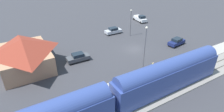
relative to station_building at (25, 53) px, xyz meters
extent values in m
plane|color=#38383D|center=(-4.00, -22.00, -2.98)|extent=(200.00, 200.00, 0.00)
cube|color=gray|center=(-18.00, -22.00, -2.89)|extent=(4.80, 70.00, 0.18)
cube|color=#59544C|center=(-18.72, -22.00, -2.74)|extent=(0.10, 70.00, 0.12)
cube|color=#59544C|center=(-17.28, -22.00, -2.74)|extent=(0.10, 70.00, 0.12)
cube|color=#A8A399|center=(-14.00, -22.00, -2.83)|extent=(3.20, 46.00, 0.30)
cube|color=#33478C|center=(-18.00, -17.95, -0.83)|extent=(2.90, 19.38, 3.70)
cube|color=red|center=(-16.54, -17.95, -1.13)|extent=(0.04, 17.83, 0.36)
cylinder|color=#33478C|center=(-18.00, -17.95, 0.92)|extent=(2.75, 18.60, 2.76)
cube|color=tan|center=(0.00, 0.00, -1.17)|extent=(11.21, 8.22, 3.61)
pyramid|color=maroon|center=(0.00, 0.00, 1.69)|extent=(12.01, 9.02, 2.13)
cube|color=#4C3323|center=(0.00, -4.14, -1.93)|extent=(1.10, 0.08, 2.10)
cylinder|color=#23284C|center=(-13.24, -19.18, -2.25)|extent=(0.22, 0.22, 0.85)
cylinder|color=yellow|center=(-13.24, -19.18, -1.52)|extent=(0.36, 0.36, 0.62)
sphere|color=tan|center=(-13.24, -19.18, -1.09)|extent=(0.24, 0.24, 0.24)
cube|color=silver|center=(6.51, -22.75, -2.26)|extent=(1.90, 4.53, 0.76)
cube|color=#19232D|center=(6.51, -22.75, -1.56)|extent=(1.65, 2.18, 0.64)
cylinder|color=black|center=(5.74, -21.04, -2.64)|extent=(0.22, 0.68, 0.68)
cylinder|color=black|center=(7.34, -21.06, -2.64)|extent=(0.22, 0.68, 0.68)
cylinder|color=black|center=(5.69, -24.44, -2.64)|extent=(0.22, 0.68, 0.68)
cylinder|color=black|center=(7.29, -24.46, -2.64)|extent=(0.22, 0.68, 0.68)
cube|color=white|center=(11.46, -35.74, -2.14)|extent=(5.58, 2.54, 0.92)
cube|color=#19232D|center=(10.44, -35.63, -1.26)|extent=(1.91, 1.90, 0.84)
cylinder|color=black|center=(9.23, -36.36, -2.60)|extent=(0.22, 0.76, 0.76)
cylinder|color=black|center=(9.41, -34.65, -2.60)|extent=(0.22, 0.76, 0.76)
cylinder|color=black|center=(13.50, -36.83, -2.60)|extent=(0.22, 0.76, 0.76)
cylinder|color=black|center=(13.69, -35.12, -2.60)|extent=(0.22, 0.76, 0.76)
cube|color=white|center=(12.40, -35.85, -1.58)|extent=(3.16, 2.18, 0.20)
cube|color=#47494F|center=(-2.68, -9.10, -2.26)|extent=(1.96, 4.55, 0.76)
cube|color=#19232D|center=(-2.68, -9.10, -1.56)|extent=(1.68, 2.20, 0.64)
cylinder|color=black|center=(-3.44, -7.38, -2.64)|extent=(0.22, 0.68, 0.68)
cylinder|color=black|center=(-1.84, -7.42, -2.64)|extent=(0.22, 0.68, 0.68)
cylinder|color=black|center=(-3.53, -10.77, -2.64)|extent=(0.22, 0.68, 0.68)
cylinder|color=black|center=(-1.93, -10.82, -2.64)|extent=(0.22, 0.68, 0.68)
cube|color=navy|center=(-7.31, -31.84, -2.26)|extent=(2.44, 4.71, 0.76)
cube|color=#19232D|center=(-7.31, -31.84, -1.56)|extent=(1.90, 2.36, 0.64)
cylinder|color=black|center=(-8.34, -30.27, -2.64)|extent=(0.22, 0.68, 0.68)
cylinder|color=black|center=(-6.76, -30.05, -2.64)|extent=(0.22, 0.68, 0.68)
cylinder|color=black|center=(-7.87, -33.64, -2.64)|extent=(0.22, 0.68, 0.68)
cylinder|color=black|center=(-6.29, -33.42, -2.64)|extent=(0.22, 0.68, 0.68)
cylinder|color=#515156|center=(-11.20, -18.69, 0.90)|extent=(0.16, 0.16, 7.75)
sphere|color=#EAE5C6|center=(-11.20, -18.69, 4.95)|extent=(0.44, 0.44, 0.44)
cylinder|color=#515156|center=(3.06, -25.88, 0.29)|extent=(0.16, 0.16, 6.53)
sphere|color=#EAE5C6|center=(3.06, -25.88, 3.73)|extent=(0.44, 0.44, 0.44)
camera|label=1|loc=(-33.51, 1.27, 15.49)|focal=29.38mm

